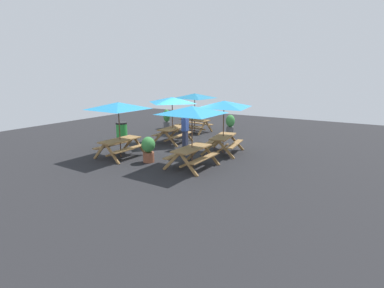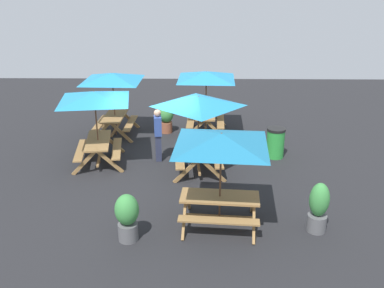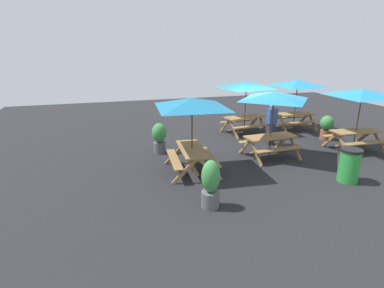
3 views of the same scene
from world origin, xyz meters
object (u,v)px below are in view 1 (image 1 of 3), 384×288
potted_plant_0 (148,148)px  person_standing (185,130)px  picnic_table_1 (195,99)px  potted_plant_1 (167,119)px  picnic_table_0 (192,115)px  picnic_table_2 (224,108)px  picnic_table_3 (172,103)px  trash_bin_green (122,132)px  potted_plant_2 (230,124)px  picnic_table_4 (118,110)px

potted_plant_0 → person_standing: person_standing is taller
picnic_table_1 → potted_plant_1: size_ratio=2.34×
picnic_table_0 → picnic_table_1: bearing=31.7°
picnic_table_2 → person_standing: 2.15m
picnic_table_0 → picnic_table_3: size_ratio=1.21×
trash_bin_green → picnic_table_0: bearing=-109.8°
picnic_table_3 → picnic_table_1: bearing=6.0°
picnic_table_1 → potted_plant_2: bearing=-158.1°
potted_plant_0 → person_standing: size_ratio=0.61×
picnic_table_3 → potted_plant_1: picnic_table_3 is taller
picnic_table_1 → trash_bin_green: (-4.09, 1.97, -1.49)m
picnic_table_3 → person_standing: 1.84m
picnic_table_4 → trash_bin_green: picnic_table_4 is taller
picnic_table_2 → picnic_table_3: (0.52, 3.08, 0.00)m
picnic_table_1 → person_standing: 4.31m
picnic_table_3 → potted_plant_0: 3.84m
picnic_table_3 → potted_plant_2: 4.19m
picnic_table_4 → trash_bin_green: 3.53m
picnic_table_0 → potted_plant_2: 7.01m
potted_plant_0 → picnic_table_0: bearing=-81.0°
picnic_table_2 → potted_plant_2: bearing=12.2°
picnic_table_1 → picnic_table_4: 6.42m
picnic_table_3 → potted_plant_2: (3.64, -1.54, -1.39)m
trash_bin_green → person_standing: (0.31, -3.72, 0.39)m
potted_plant_2 → person_standing: person_standing is taller
picnic_table_0 → person_standing: size_ratio=1.69×
potted_plant_1 → potted_plant_2: (0.43, -4.25, -0.01)m
picnic_table_1 → trash_bin_green: 4.78m
picnic_table_0 → person_standing: bearing=39.3°
trash_bin_green → potted_plant_0: potted_plant_0 is taller
picnic_table_4 → person_standing: size_ratio=1.69×
picnic_table_2 → potted_plant_2: (4.16, 1.55, -1.39)m
picnic_table_2 → person_standing: size_ratio=1.68×
picnic_table_0 → picnic_table_3: same height
picnic_table_2 → potted_plant_1: (3.73, 5.80, -1.38)m
picnic_table_0 → potted_plant_2: size_ratio=2.55×
trash_bin_green → picnic_table_3: bearing=-66.3°
picnic_table_0 → picnic_table_4: same height
potted_plant_0 → person_standing: 2.61m
potted_plant_1 → potted_plant_0: bearing=-149.2°
trash_bin_green → potted_plant_1: size_ratio=0.81×
picnic_table_0 → picnic_table_1: size_ratio=1.00×
potted_plant_0 → potted_plant_1: 7.65m
picnic_table_2 → picnic_table_4: bearing=122.6°
picnic_table_1 → potted_plant_1: bearing=-0.5°
picnic_table_3 → potted_plant_1: (3.21, 2.72, -1.38)m
potted_plant_2 → picnic_table_2: bearing=-159.6°
picnic_table_4 → potted_plant_2: (7.05, -1.81, -1.39)m
person_standing → picnic_table_2: bearing=-90.3°
potted_plant_2 → person_standing: (-4.41, 0.28, 0.29)m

